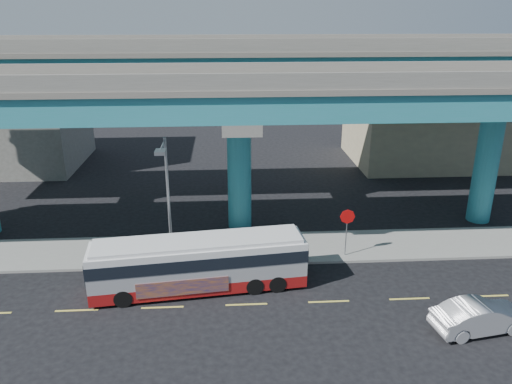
{
  "coord_description": "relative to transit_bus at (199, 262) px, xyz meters",
  "views": [
    {
      "loc": [
        -0.83,
        -20.89,
        13.32
      ],
      "look_at": [
        0.73,
        4.0,
        4.17
      ],
      "focal_mm": 35.0,
      "sensor_mm": 36.0,
      "label": 1
    }
  ],
  "objects": [
    {
      "name": "sedan",
      "position": [
        12.39,
        -4.31,
        -0.79
      ],
      "size": [
        2.96,
        4.8,
        1.41
      ],
      "primitive_type": "imported",
      "rotation": [
        0.0,
        0.0,
        1.74
      ],
      "color": "#AFB0B4",
      "rests_on": "ground"
    },
    {
      "name": "stop_sign",
      "position": [
        8.1,
        2.84,
        0.7
      ],
      "size": [
        0.84,
        0.09,
        2.81
      ],
      "rotation": [
        0.0,
        0.0,
        -0.42
      ],
      "color": "gray",
      "rests_on": "sidewalk"
    },
    {
      "name": "street_lamp",
      "position": [
        -1.64,
        2.12,
        3.3
      ],
      "size": [
        0.5,
        2.34,
        7.08
      ],
      "color": "gray",
      "rests_on": "sidewalk"
    },
    {
      "name": "ground",
      "position": [
        2.27,
        -1.34,
        -1.5
      ],
      "size": [
        120.0,
        120.0,
        0.0
      ],
      "primitive_type": "plane",
      "color": "black",
      "rests_on": "ground"
    },
    {
      "name": "building_concrete",
      "position": [
        -17.73,
        22.66,
        3.0
      ],
      "size": [
        12.0,
        10.0,
        9.0
      ],
      "primitive_type": "cube",
      "color": "gray",
      "rests_on": "ground"
    },
    {
      "name": "lane_markings",
      "position": [
        2.27,
        -1.64,
        -1.49
      ],
      "size": [
        58.0,
        0.12,
        0.01
      ],
      "color": "#D8C64C",
      "rests_on": "ground"
    },
    {
      "name": "building_beige",
      "position": [
        20.27,
        21.65,
        2.01
      ],
      "size": [
        14.0,
        10.23,
        7.0
      ],
      "color": "tan",
      "rests_on": "ground"
    },
    {
      "name": "transit_bus",
      "position": [
        0.0,
        0.0,
        0.0
      ],
      "size": [
        10.84,
        3.52,
        2.73
      ],
      "rotation": [
        0.0,
        0.0,
        0.12
      ],
      "color": "maroon",
      "rests_on": "ground"
    },
    {
      "name": "sidewalk",
      "position": [
        2.27,
        4.16,
        -1.42
      ],
      "size": [
        70.0,
        4.0,
        0.15
      ],
      "primitive_type": "cube",
      "color": "gray",
      "rests_on": "ground"
    },
    {
      "name": "viaduct",
      "position": [
        2.27,
        7.77,
        7.64
      ],
      "size": [
        52.0,
        12.4,
        11.7
      ],
      "color": "teal",
      "rests_on": "ground"
    }
  ]
}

